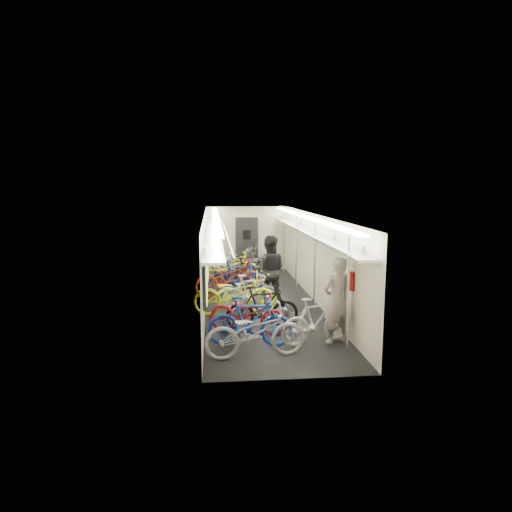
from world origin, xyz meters
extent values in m
plane|color=black|center=(0.00, 0.00, 0.00)|extent=(10.00, 10.00, 0.00)
plane|color=white|center=(0.00, 0.00, 2.40)|extent=(10.00, 10.00, 0.00)
plane|color=beige|center=(-1.50, 0.00, 1.20)|extent=(0.00, 10.00, 10.00)
plane|color=beige|center=(1.50, 0.00, 1.20)|extent=(0.00, 10.00, 10.00)
plane|color=beige|center=(0.00, 5.00, 1.20)|extent=(3.00, 0.00, 3.00)
plane|color=beige|center=(0.00, -5.00, 1.20)|extent=(3.00, 0.00, 3.00)
cube|color=black|center=(-1.46, -3.20, 1.25)|extent=(0.06, 1.10, 0.80)
cube|color=#91C355|center=(-1.42, -3.20, 1.25)|extent=(0.02, 0.96, 0.66)
cube|color=black|center=(-1.46, -1.00, 1.25)|extent=(0.06, 1.10, 0.80)
cube|color=#91C355|center=(-1.42, -1.00, 1.25)|extent=(0.02, 0.96, 0.66)
cube|color=black|center=(-1.46, 1.20, 1.25)|extent=(0.06, 1.10, 0.80)
cube|color=#91C355|center=(-1.42, 1.20, 1.25)|extent=(0.02, 0.96, 0.66)
cube|color=black|center=(-1.46, 3.40, 1.25)|extent=(0.06, 1.10, 0.80)
cube|color=#91C355|center=(-1.42, 3.40, 1.25)|extent=(0.02, 0.96, 0.66)
cube|color=yellow|center=(-1.45, -2.10, 1.30)|extent=(0.02, 0.22, 0.30)
cube|color=yellow|center=(-1.45, 0.10, 1.30)|extent=(0.02, 0.22, 0.30)
cube|color=yellow|center=(-1.45, 2.30, 1.30)|extent=(0.02, 0.22, 0.30)
cube|color=black|center=(0.00, 4.94, 1.00)|extent=(0.85, 0.08, 2.00)
cube|color=#999BA0|center=(-1.28, 0.00, 1.92)|extent=(0.40, 9.70, 0.05)
cube|color=#999BA0|center=(1.28, 0.00, 1.92)|extent=(0.40, 9.70, 0.05)
cylinder|color=silver|center=(-0.95, 0.00, 2.02)|extent=(0.04, 9.70, 0.04)
cylinder|color=silver|center=(0.95, 0.00, 2.02)|extent=(0.04, 9.70, 0.04)
cube|color=white|center=(-1.20, 0.00, 2.34)|extent=(0.18, 9.60, 0.04)
cube|color=white|center=(1.20, 0.00, 2.34)|extent=(0.18, 9.60, 0.04)
cylinder|color=silver|center=(1.25, -3.80, 1.20)|extent=(0.05, 0.05, 2.38)
cylinder|color=silver|center=(1.25, -1.00, 1.20)|extent=(0.05, 0.05, 2.38)
cylinder|color=silver|center=(1.25, 1.50, 1.20)|extent=(0.05, 0.05, 2.38)
cylinder|color=silver|center=(1.25, 4.00, 1.20)|extent=(0.05, 0.05, 2.38)
imported|color=#A9A8AC|center=(-0.54, -3.98, 0.50)|extent=(1.95, 0.87, 0.99)
imported|color=#19389B|center=(-0.58, -3.38, 0.51)|extent=(1.76, 0.71, 1.03)
imported|color=maroon|center=(-0.55, -2.58, 0.46)|extent=(1.85, 1.25, 0.92)
imported|color=black|center=(-0.21, -2.31, 0.49)|extent=(1.69, 0.64, 0.99)
imported|color=#D1E515|center=(-0.77, -1.16, 0.54)|extent=(2.10, 0.89, 1.08)
imported|color=silver|center=(-0.33, -0.65, 0.47)|extent=(1.61, 0.81, 0.93)
imported|color=#ACABB0|center=(-0.39, -0.44, 0.46)|extent=(1.85, 1.05, 0.92)
imported|color=navy|center=(-0.57, 1.03, 0.51)|extent=(1.69, 0.49, 1.02)
imported|color=#9F2B11|center=(-0.84, 0.84, 0.55)|extent=(2.21, 1.44, 1.10)
imported|color=black|center=(-0.18, 1.66, 0.51)|extent=(1.75, 1.12, 1.02)
imported|color=#E8F417|center=(-0.72, 3.08, 0.52)|extent=(2.09, 1.19, 1.04)
imported|color=silver|center=(0.77, -3.36, 0.48)|extent=(1.67, 0.94, 0.97)
imported|color=slate|center=(-0.59, 3.50, 0.50)|extent=(1.93, 0.70, 1.01)
imported|color=slate|center=(-0.37, 3.64, 0.55)|extent=(2.20, 1.51, 1.10)
imported|color=gray|center=(1.17, -3.35, 0.88)|extent=(0.75, 0.63, 1.77)
imported|color=black|center=(0.19, -0.24, 0.94)|extent=(1.02, 0.85, 1.87)
cube|color=#A11410|center=(1.54, -3.35, 1.28)|extent=(0.29, 0.23, 0.38)
camera|label=1|loc=(-1.30, -12.04, 3.16)|focal=32.00mm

